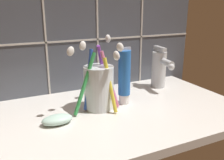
% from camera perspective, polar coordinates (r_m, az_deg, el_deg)
% --- Properties ---
extents(sink_counter, '(0.63, 0.39, 0.02)m').
position_cam_1_polar(sink_counter, '(0.65, 2.19, -7.48)').
color(sink_counter, silver).
rests_on(sink_counter, ground).
extents(tile_wall_backsplash, '(0.73, 0.02, 0.46)m').
position_cam_1_polar(tile_wall_backsplash, '(0.77, -4.70, 13.32)').
color(tile_wall_backsplash, '#4C515B').
rests_on(tile_wall_backsplash, ground).
extents(toothbrush_cup, '(0.15, 0.12, 0.18)m').
position_cam_1_polar(toothbrush_cup, '(0.63, -3.00, -1.32)').
color(toothbrush_cup, silver).
rests_on(toothbrush_cup, sink_counter).
extents(toothpaste_tube, '(0.03, 0.03, 0.15)m').
position_cam_1_polar(toothpaste_tube, '(0.66, 2.83, 0.85)').
color(toothpaste_tube, white).
rests_on(toothpaste_tube, sink_counter).
extents(sink_faucet, '(0.05, 0.11, 0.13)m').
position_cam_1_polar(sink_faucet, '(0.81, 10.86, 2.72)').
color(sink_faucet, silver).
rests_on(sink_faucet, sink_counter).
extents(soap_bar, '(0.07, 0.04, 0.02)m').
position_cam_1_polar(soap_bar, '(0.58, -12.42, -8.84)').
color(soap_bar, silver).
rests_on(soap_bar, sink_counter).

